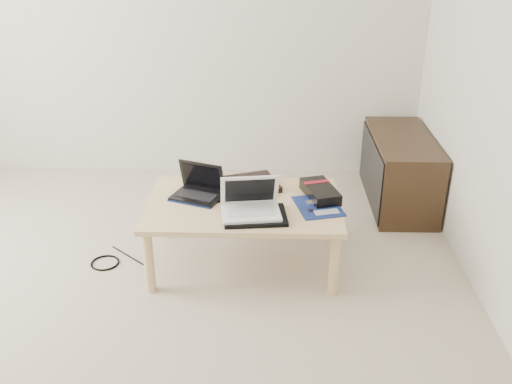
{
  "coord_description": "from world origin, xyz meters",
  "views": [
    {
      "loc": [
        0.86,
        -2.28,
        1.86
      ],
      "look_at": [
        0.78,
        0.61,
        0.47
      ],
      "focal_mm": 40.0,
      "sensor_mm": 36.0,
      "label": 1
    }
  ],
  "objects_px": {
    "coffee_table": "(244,210)",
    "media_cabinet": "(399,170)",
    "white_laptop": "(250,205)",
    "netbook": "(198,190)",
    "gpu_box": "(320,192)"
  },
  "relations": [
    {
      "from": "coffee_table",
      "to": "gpu_box",
      "type": "relative_size",
      "value": 3.31
    },
    {
      "from": "media_cabinet",
      "to": "gpu_box",
      "type": "bearing_deg",
      "value": -129.74
    },
    {
      "from": "coffee_table",
      "to": "white_laptop",
      "type": "xyz_separation_m",
      "value": [
        0.05,
        -0.15,
        0.11
      ]
    },
    {
      "from": "media_cabinet",
      "to": "gpu_box",
      "type": "distance_m",
      "value": 0.99
    },
    {
      "from": "white_laptop",
      "to": "gpu_box",
      "type": "distance_m",
      "value": 0.46
    },
    {
      "from": "media_cabinet",
      "to": "netbook",
      "type": "height_order",
      "value": "netbook"
    },
    {
      "from": "white_laptop",
      "to": "netbook",
      "type": "bearing_deg",
      "value": 143.71
    },
    {
      "from": "coffee_table",
      "to": "media_cabinet",
      "type": "xyz_separation_m",
      "value": [
        1.06,
        0.84,
        -0.1
      ]
    },
    {
      "from": "coffee_table",
      "to": "netbook",
      "type": "bearing_deg",
      "value": 164.4
    },
    {
      "from": "coffee_table",
      "to": "netbook",
      "type": "height_order",
      "value": "netbook"
    },
    {
      "from": "netbook",
      "to": "gpu_box",
      "type": "xyz_separation_m",
      "value": [
        0.7,
        0.01,
        -0.01
      ]
    },
    {
      "from": "white_laptop",
      "to": "coffee_table",
      "type": "bearing_deg",
      "value": 106.46
    },
    {
      "from": "media_cabinet",
      "to": "gpu_box",
      "type": "relative_size",
      "value": 2.71
    },
    {
      "from": "media_cabinet",
      "to": "white_laptop",
      "type": "bearing_deg",
      "value": -135.77
    },
    {
      "from": "netbook",
      "to": "white_laptop",
      "type": "distance_m",
      "value": 0.38
    }
  ]
}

